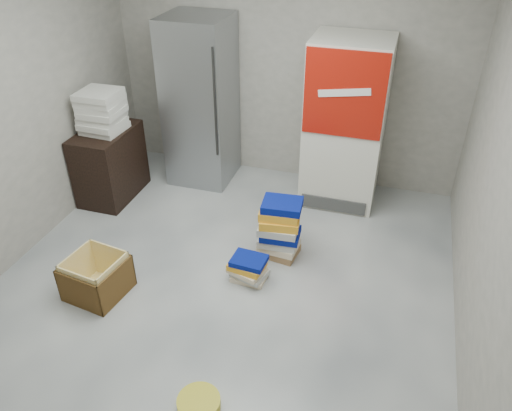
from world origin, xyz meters
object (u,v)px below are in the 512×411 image
at_px(steel_fridge, 201,102).
at_px(wood_shelf, 110,164).
at_px(coke_cooler, 345,124).
at_px(cardboard_box, 97,279).
at_px(phonebook_stack_main, 280,229).

xyz_separation_m(steel_fridge, wood_shelf, (-0.83, -0.73, -0.55)).
distance_m(coke_cooler, wood_shelf, 2.63).
relative_size(wood_shelf, cardboard_box, 1.52).
height_order(coke_cooler, phonebook_stack_main, coke_cooler).
bearing_deg(wood_shelf, coke_cooler, 16.28).
bearing_deg(coke_cooler, cardboard_box, -128.28).
relative_size(phonebook_stack_main, cardboard_box, 1.15).
distance_m(steel_fridge, cardboard_box, 2.37).
relative_size(steel_fridge, phonebook_stack_main, 3.13).
xyz_separation_m(wood_shelf, phonebook_stack_main, (2.11, -0.51, -0.10)).
xyz_separation_m(steel_fridge, coke_cooler, (1.65, -0.01, -0.05)).
bearing_deg(phonebook_stack_main, wood_shelf, 166.40).
relative_size(steel_fridge, wood_shelf, 2.37).
height_order(coke_cooler, cardboard_box, coke_cooler).
distance_m(wood_shelf, cardboard_box, 1.68).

